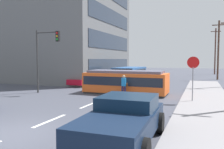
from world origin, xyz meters
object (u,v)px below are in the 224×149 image
at_px(parked_sedan_furthest, 119,73).
at_px(stop_sign, 193,69).
at_px(parked_sedan_far, 102,76).
at_px(utility_pole_distant, 215,50).
at_px(parked_sedan_mid, 83,80).
at_px(streetcar_tram, 126,82).
at_px(pedestrian_crossing, 124,85).
at_px(pickup_truck_parked, 124,120).
at_px(city_bus, 130,74).
at_px(traffic_light_mast, 45,50).
at_px(utility_pole_far, 218,49).

xyz_separation_m(parked_sedan_furthest, stop_sign, (11.51, -18.24, 1.57)).
height_order(parked_sedan_far, utility_pole_distant, utility_pole_distant).
xyz_separation_m(parked_sedan_mid, stop_sign, (11.38, -6.13, 1.57)).
height_order(streetcar_tram, utility_pole_distant, utility_pole_distant).
relative_size(pedestrian_crossing, utility_pole_distant, 0.19).
relative_size(pickup_truck_parked, utility_pole_distant, 0.59).
height_order(pedestrian_crossing, utility_pole_distant, utility_pole_distant).
bearing_deg(parked_sedan_furthest, pickup_truck_parked, -70.23).
bearing_deg(parked_sedan_far, stop_sign, -45.77).
bearing_deg(city_bus, pickup_truck_parked, -73.73).
distance_m(parked_sedan_mid, parked_sedan_far, 5.90).
distance_m(streetcar_tram, parked_sedan_far, 11.75).
relative_size(pickup_truck_parked, parked_sedan_mid, 1.20).
xyz_separation_m(stop_sign, traffic_light_mast, (-11.56, -0.02, 1.43)).
bearing_deg(utility_pole_distant, stop_sign, -95.30).
relative_size(pedestrian_crossing, pickup_truck_parked, 0.33).
bearing_deg(city_bus, streetcar_tram, -75.53).
bearing_deg(streetcar_tram, parked_sedan_mid, 146.96).
bearing_deg(pedestrian_crossing, city_bus, 104.37).
relative_size(streetcar_tram, parked_sedan_mid, 1.61).
relative_size(streetcar_tram, utility_pole_distant, 0.79).
xyz_separation_m(pedestrian_crossing, parked_sedan_far, (-6.84, 11.61, -0.32)).
height_order(streetcar_tram, parked_sedan_far, streetcar_tram).
height_order(streetcar_tram, parked_sedan_furthest, streetcar_tram).
relative_size(traffic_light_mast, utility_pole_distant, 0.61).
relative_size(utility_pole_far, utility_pole_distant, 0.95).
distance_m(pedestrian_crossing, utility_pole_distant, 32.17).
xyz_separation_m(streetcar_tram, pedestrian_crossing, (0.43, -1.76, -0.05)).
height_order(stop_sign, utility_pole_far, utility_pole_far).
distance_m(streetcar_tram, parked_sedan_mid, 7.28).
height_order(pickup_truck_parked, utility_pole_distant, utility_pole_distant).
bearing_deg(parked_sedan_furthest, utility_pole_distant, 42.39).
xyz_separation_m(parked_sedan_furthest, traffic_light_mast, (-0.05, -18.27, 3.00)).
bearing_deg(streetcar_tram, utility_pole_distant, 74.33).
xyz_separation_m(parked_sedan_mid, parked_sedan_furthest, (-0.13, 12.12, 0.00)).
bearing_deg(parked_sedan_mid, city_bus, 45.92).
bearing_deg(streetcar_tram, pickup_truck_parked, -72.38).
xyz_separation_m(traffic_light_mast, utility_pole_far, (14.24, 19.41, 0.65)).
distance_m(streetcar_tram, traffic_light_mast, 7.14).
bearing_deg(pedestrian_crossing, streetcar_tram, 103.87).
bearing_deg(parked_sedan_far, parked_sedan_mid, -86.96).
distance_m(pickup_truck_parked, parked_sedan_furthest, 28.37).
xyz_separation_m(parked_sedan_far, traffic_light_mast, (0.13, -12.03, 3.00)).
xyz_separation_m(stop_sign, utility_pole_distant, (2.92, 31.42, 2.30)).
bearing_deg(pickup_truck_parked, stop_sign, 77.22).
xyz_separation_m(parked_sedan_far, utility_pole_far, (14.38, 7.38, 3.65)).
distance_m(streetcar_tram, pickup_truck_parked, 11.14).
bearing_deg(streetcar_tram, city_bus, 104.47).
xyz_separation_m(parked_sedan_mid, traffic_light_mast, (-0.18, -6.15, 3.00)).
xyz_separation_m(parked_sedan_furthest, utility_pole_distant, (14.43, 13.17, 3.87)).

